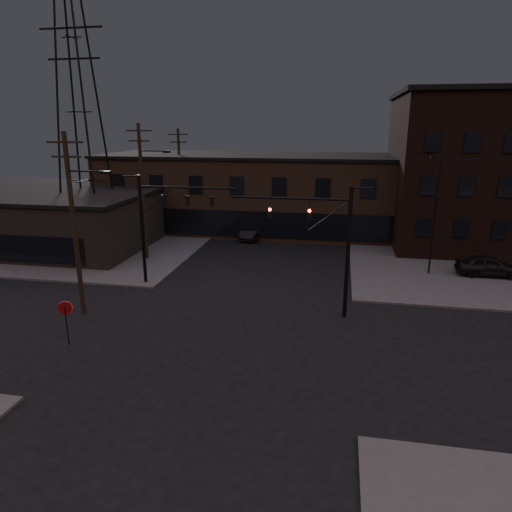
{
  "coord_description": "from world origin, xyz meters",
  "views": [
    {
      "loc": [
        5.91,
        -21.95,
        11.29
      ],
      "look_at": [
        0.93,
        4.79,
        3.5
      ],
      "focal_mm": 32.0,
      "sensor_mm": 36.0,
      "label": 1
    }
  ],
  "objects_px": {
    "traffic_signal_near": "(329,238)",
    "stop_sign": "(65,313)",
    "traffic_signal_far": "(158,218)",
    "car_crossing": "(254,231)",
    "parked_car_lot_a": "(489,266)",
    "parked_car_lot_b": "(423,236)"
  },
  "relations": [
    {
      "from": "stop_sign",
      "to": "traffic_signal_far",
      "type": "bearing_deg",
      "value": 82.68
    },
    {
      "from": "stop_sign",
      "to": "parked_car_lot_b",
      "type": "height_order",
      "value": "stop_sign"
    },
    {
      "from": "traffic_signal_near",
      "to": "stop_sign",
      "type": "distance_m",
      "value": 15.17
    },
    {
      "from": "traffic_signal_far",
      "to": "parked_car_lot_b",
      "type": "distance_m",
      "value": 26.61
    },
    {
      "from": "traffic_signal_far",
      "to": "car_crossing",
      "type": "bearing_deg",
      "value": 75.3
    },
    {
      "from": "stop_sign",
      "to": "parked_car_lot_a",
      "type": "distance_m",
      "value": 30.06
    },
    {
      "from": "traffic_signal_near",
      "to": "car_crossing",
      "type": "height_order",
      "value": "traffic_signal_near"
    },
    {
      "from": "parked_car_lot_a",
      "to": "stop_sign",
      "type": "bearing_deg",
      "value": 123.4
    },
    {
      "from": "traffic_signal_near",
      "to": "parked_car_lot_a",
      "type": "distance_m",
      "value": 15.89
    },
    {
      "from": "traffic_signal_far",
      "to": "parked_car_lot_a",
      "type": "distance_m",
      "value": 25.16
    },
    {
      "from": "parked_car_lot_a",
      "to": "car_crossing",
      "type": "relative_size",
      "value": 0.97
    },
    {
      "from": "traffic_signal_near",
      "to": "traffic_signal_far",
      "type": "relative_size",
      "value": 1.0
    },
    {
      "from": "parked_car_lot_b",
      "to": "car_crossing",
      "type": "relative_size",
      "value": 1.0
    },
    {
      "from": "car_crossing",
      "to": "parked_car_lot_a",
      "type": "bearing_deg",
      "value": -15.22
    },
    {
      "from": "stop_sign",
      "to": "traffic_signal_near",
      "type": "bearing_deg",
      "value": 25.9
    },
    {
      "from": "traffic_signal_near",
      "to": "parked_car_lot_a",
      "type": "bearing_deg",
      "value": 38.83
    },
    {
      "from": "parked_car_lot_a",
      "to": "car_crossing",
      "type": "xyz_separation_m",
      "value": [
        -20.07,
        9.07,
        -0.15
      ]
    },
    {
      "from": "traffic_signal_far",
      "to": "car_crossing",
      "type": "height_order",
      "value": "traffic_signal_far"
    },
    {
      "from": "traffic_signal_near",
      "to": "traffic_signal_far",
      "type": "bearing_deg",
      "value": 163.83
    },
    {
      "from": "stop_sign",
      "to": "car_crossing",
      "type": "xyz_separation_m",
      "value": [
        5.28,
        25.21,
        -1.04
      ]
    },
    {
      "from": "traffic_signal_near",
      "to": "traffic_signal_far",
      "type": "distance_m",
      "value": 12.57
    },
    {
      "from": "traffic_signal_near",
      "to": "parked_car_lot_b",
      "type": "xyz_separation_m",
      "value": [
        8.74,
        19.55,
        -4.07
      ]
    }
  ]
}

